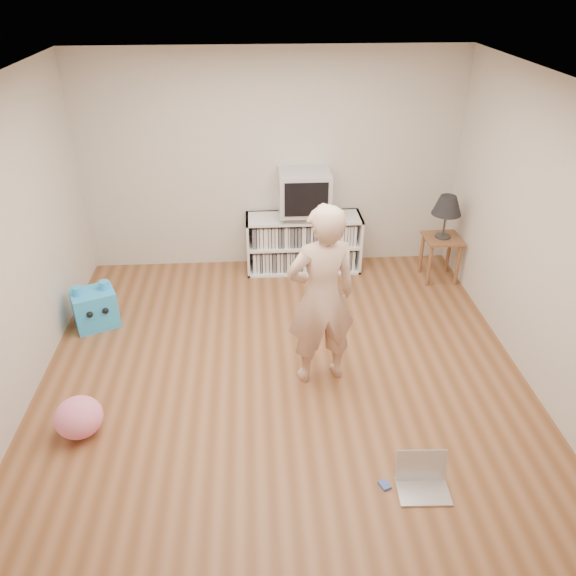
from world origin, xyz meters
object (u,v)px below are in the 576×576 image
(laptop, at_px, (422,478))
(crt_tv, at_px, (304,192))
(side_table, at_px, (441,247))
(media_unit, at_px, (303,242))
(plush_blue, at_px, (95,308))
(dvd_deck, at_px, (304,214))
(table_lamp, at_px, (447,206))
(person, at_px, (322,297))
(plush_pink, at_px, (79,417))

(laptop, bearing_deg, crt_tv, 102.03)
(crt_tv, bearing_deg, side_table, -12.82)
(media_unit, relative_size, laptop, 3.59)
(crt_tv, relative_size, side_table, 1.09)
(side_table, xyz_separation_m, plush_blue, (-3.92, -0.76, -0.21))
(dvd_deck, height_order, table_lamp, table_lamp)
(dvd_deck, relative_size, person, 0.26)
(dvd_deck, bearing_deg, side_table, -12.94)
(side_table, bearing_deg, laptop, -108.63)
(crt_tv, bearing_deg, laptop, -80.66)
(plush_blue, relative_size, plush_pink, 1.36)
(table_lamp, distance_m, plush_blue, 4.06)
(media_unit, bearing_deg, plush_pink, -126.97)
(media_unit, height_order, plush_pink, media_unit)
(dvd_deck, bearing_deg, table_lamp, -12.94)
(crt_tv, relative_size, plush_pink, 1.55)
(dvd_deck, bearing_deg, crt_tv, -90.00)
(media_unit, bearing_deg, table_lamp, -13.46)
(plush_pink, bearing_deg, crt_tv, 52.84)
(plush_pink, bearing_deg, dvd_deck, 52.87)
(media_unit, bearing_deg, side_table, -13.46)
(person, distance_m, laptop, 1.66)
(laptop, height_order, plush_blue, plush_blue)
(crt_tv, height_order, plush_blue, crt_tv)
(side_table, distance_m, plush_blue, 4.00)
(laptop, xyz_separation_m, plush_blue, (-2.87, 2.33, 0.14))
(side_table, distance_m, laptop, 3.28)
(dvd_deck, xyz_separation_m, person, (-0.04, -2.14, 0.12))
(crt_tv, height_order, plush_pink, crt_tv)
(crt_tv, xyz_separation_m, laptop, (0.57, -3.46, -0.95))
(side_table, xyz_separation_m, laptop, (-1.04, -3.09, -0.35))
(crt_tv, xyz_separation_m, side_table, (1.61, -0.37, -0.60))
(crt_tv, distance_m, table_lamp, 1.65)
(plush_blue, bearing_deg, media_unit, 3.06)
(table_lamp, bearing_deg, plush_blue, -168.97)
(side_table, xyz_separation_m, plush_pink, (-3.69, -2.37, -0.25))
(person, bearing_deg, side_table, -144.60)
(dvd_deck, height_order, side_table, dvd_deck)
(dvd_deck, distance_m, table_lamp, 1.67)
(media_unit, height_order, crt_tv, crt_tv)
(laptop, bearing_deg, dvd_deck, 102.02)
(media_unit, height_order, plush_blue, media_unit)
(person, bearing_deg, laptop, 103.37)
(crt_tv, distance_m, side_table, 1.76)
(person, xyz_separation_m, laptop, (0.61, -1.32, -0.79))
(plush_blue, distance_m, plush_pink, 1.63)
(table_lamp, relative_size, plush_pink, 1.33)
(laptop, height_order, plush_pink, plush_pink)
(plush_blue, bearing_deg, crt_tv, 2.68)
(laptop, bearing_deg, plush_pink, 167.52)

